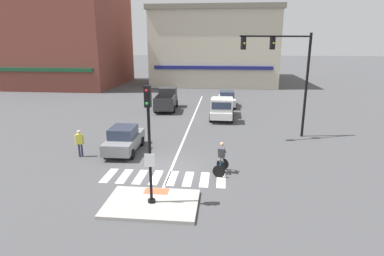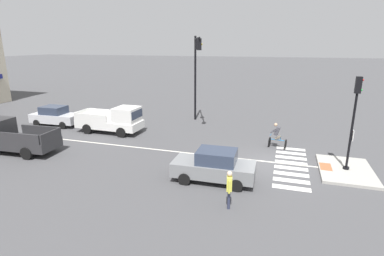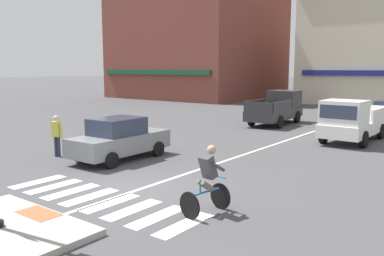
# 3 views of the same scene
# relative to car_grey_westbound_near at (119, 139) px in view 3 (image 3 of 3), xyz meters

# --- Properties ---
(ground_plane) EXTENTS (300.00, 300.00, 0.00)m
(ground_plane) POSITION_rel_car_grey_westbound_near_xyz_m (3.24, -2.56, -0.81)
(ground_plane) COLOR #474749
(tactile_pad_front) EXTENTS (1.10, 0.60, 0.01)m
(tactile_pad_front) POSITION_rel_car_grey_westbound_near_xyz_m (3.24, -5.55, -0.66)
(tactile_pad_front) COLOR #DB5B38
(tactile_pad_front) RESTS_ON traffic_island
(crosswalk_stripe_a) EXTENTS (0.44, 1.80, 0.01)m
(crosswalk_stripe_a) POSITION_rel_car_grey_westbound_near_xyz_m (0.32, -3.74, -0.81)
(crosswalk_stripe_a) COLOR silver
(crosswalk_stripe_a) RESTS_ON ground
(crosswalk_stripe_b) EXTENTS (0.44, 1.80, 0.01)m
(crosswalk_stripe_b) POSITION_rel_car_grey_westbound_near_xyz_m (1.16, -3.74, -0.81)
(crosswalk_stripe_b) COLOR silver
(crosswalk_stripe_b) RESTS_ON ground
(crosswalk_stripe_c) EXTENTS (0.44, 1.80, 0.01)m
(crosswalk_stripe_c) POSITION_rel_car_grey_westbound_near_xyz_m (1.99, -3.74, -0.81)
(crosswalk_stripe_c) COLOR silver
(crosswalk_stripe_c) RESTS_ON ground
(crosswalk_stripe_d) EXTENTS (0.44, 1.80, 0.01)m
(crosswalk_stripe_d) POSITION_rel_car_grey_westbound_near_xyz_m (2.83, -3.74, -0.81)
(crosswalk_stripe_d) COLOR silver
(crosswalk_stripe_d) RESTS_ON ground
(crosswalk_stripe_e) EXTENTS (0.44, 1.80, 0.01)m
(crosswalk_stripe_e) POSITION_rel_car_grey_westbound_near_xyz_m (3.66, -3.74, -0.81)
(crosswalk_stripe_e) COLOR silver
(crosswalk_stripe_e) RESTS_ON ground
(crosswalk_stripe_f) EXTENTS (0.44, 1.80, 0.01)m
(crosswalk_stripe_f) POSITION_rel_car_grey_westbound_near_xyz_m (4.49, -3.74, -0.81)
(crosswalk_stripe_f) COLOR silver
(crosswalk_stripe_f) RESTS_ON ground
(crosswalk_stripe_g) EXTENTS (0.44, 1.80, 0.01)m
(crosswalk_stripe_g) POSITION_rel_car_grey_westbound_near_xyz_m (5.33, -3.74, -0.81)
(crosswalk_stripe_g) COLOR silver
(crosswalk_stripe_g) RESTS_ON ground
(crosswalk_stripe_h) EXTENTS (0.44, 1.80, 0.01)m
(crosswalk_stripe_h) POSITION_rel_car_grey_westbound_near_xyz_m (6.16, -3.74, -0.81)
(crosswalk_stripe_h) COLOR silver
(crosswalk_stripe_h) RESTS_ON ground
(lane_centre_line) EXTENTS (0.14, 28.00, 0.01)m
(lane_centre_line) POSITION_rel_car_grey_westbound_near_xyz_m (3.42, 7.44, -0.81)
(lane_centre_line) COLOR silver
(lane_centre_line) RESTS_ON ground
(building_corner_left) EXTENTS (17.33, 17.07, 16.42)m
(building_corner_left) POSITION_rel_car_grey_westbound_near_xyz_m (-18.87, 30.92, 7.42)
(building_corner_left) COLOR brown
(building_corner_left) RESTS_ON ground
(car_grey_westbound_near) EXTENTS (1.93, 4.14, 1.64)m
(car_grey_westbound_near) POSITION_rel_car_grey_westbound_near_xyz_m (0.00, 0.00, 0.00)
(car_grey_westbound_near) COLOR slate
(car_grey_westbound_near) RESTS_ON ground
(pickup_truck_white_eastbound_far) EXTENTS (2.14, 5.14, 2.08)m
(pickup_truck_white_eastbound_far) POSITION_rel_car_grey_westbound_near_xyz_m (6.04, 9.31, 0.17)
(pickup_truck_white_eastbound_far) COLOR white
(pickup_truck_white_eastbound_far) RESTS_ON ground
(pickup_truck_charcoal_westbound_distant) EXTENTS (2.28, 5.20, 2.08)m
(pickup_truck_charcoal_westbound_distant) POSITION_rel_car_grey_westbound_near_xyz_m (0.33, 13.29, 0.17)
(pickup_truck_charcoal_westbound_distant) COLOR #2D2D30
(pickup_truck_charcoal_westbound_distant) RESTS_ON ground
(cyclist) EXTENTS (0.84, 1.19, 1.68)m
(cyclist) POSITION_rel_car_grey_westbound_near_xyz_m (6.14, -2.80, 0.06)
(cyclist) COLOR black
(cyclist) RESTS_ON ground
(pedestrian_at_curb_left) EXTENTS (0.54, 0.28, 1.67)m
(pedestrian_at_curb_left) POSITION_rel_car_grey_westbound_near_xyz_m (-2.35, -1.18, 0.17)
(pedestrian_at_curb_left) COLOR #2D334C
(pedestrian_at_curb_left) RESTS_ON ground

